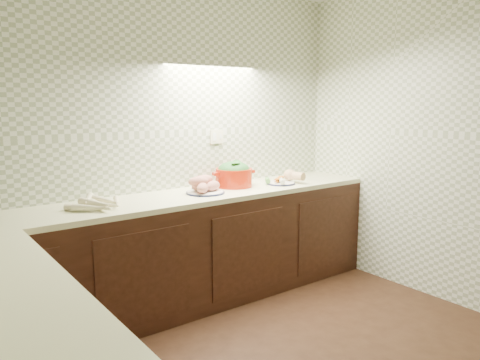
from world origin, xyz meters
TOP-DOWN VIEW (x-y plane):
  - room at (0.00, 0.00)m, footprint 3.60×3.60m
  - counter at (-0.68, 0.68)m, footprint 3.60×3.60m
  - parsnip_pile at (-0.62, 1.51)m, footprint 0.50×0.38m
  - sweet_potato_plate at (0.22, 1.48)m, footprint 0.31×0.31m
  - onion_bowl at (0.27, 1.62)m, footprint 0.16×0.16m
  - dutch_oven at (0.58, 1.58)m, footprint 0.39×0.36m
  - veg_plate at (1.04, 1.44)m, footprint 0.33×0.26m

SIDE VIEW (x-z plane):
  - counter at x=-0.68m, z-range 0.00..0.90m
  - parsnip_pile at x=-0.62m, z-range 0.89..0.98m
  - veg_plate at x=1.04m, z-range 0.88..1.00m
  - onion_bowl at x=0.27m, z-range 0.88..1.01m
  - sweet_potato_plate at x=0.22m, z-range 0.88..1.02m
  - dutch_oven at x=0.58m, z-range 0.90..1.12m
  - room at x=0.00m, z-range 0.33..2.93m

